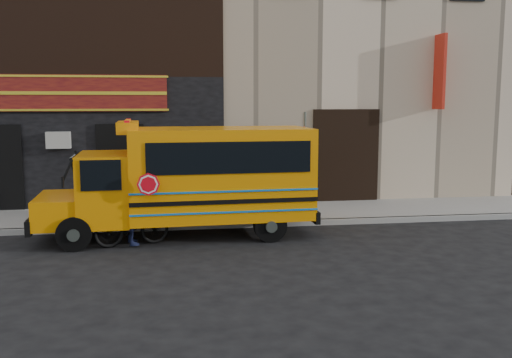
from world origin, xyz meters
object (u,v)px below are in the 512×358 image
at_px(sign_pole, 304,163).
at_px(bicycle, 132,224).
at_px(cyclist, 132,204).
at_px(school_bus, 194,177).

relative_size(sign_pole, bicycle, 1.76).
bearing_deg(cyclist, sign_pole, -83.00).
height_order(school_bus, cyclist, school_bus).
xyz_separation_m(bicycle, cyclist, (0.01, -0.00, 0.47)).
bearing_deg(bicycle, cyclist, -118.91).
bearing_deg(school_bus, bicycle, -152.14).
bearing_deg(school_bus, cyclist, -151.90).
bearing_deg(sign_pole, bicycle, -158.48).
bearing_deg(bicycle, school_bus, -77.11).
relative_size(school_bus, cyclist, 3.48).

